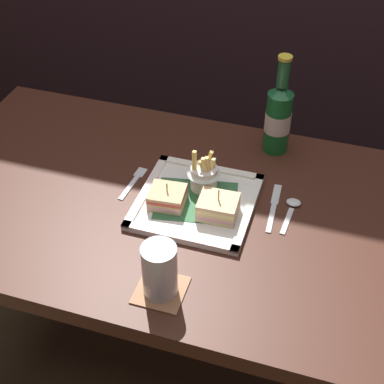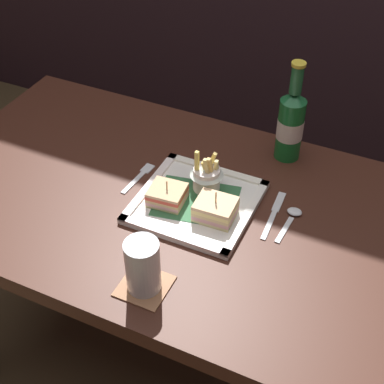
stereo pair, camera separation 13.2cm
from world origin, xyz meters
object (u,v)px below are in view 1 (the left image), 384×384
sandwich_half_left (167,197)px  knife (274,205)px  square_plate (196,202)px  dining_table (188,243)px  fries_cup (204,174)px  fork (134,181)px  spoon (292,207)px  water_glass (160,273)px  beer_bottle (278,116)px  sandwich_half_right (218,207)px

sandwich_half_left → knife: 0.25m
square_plate → sandwich_half_left: 0.07m
dining_table → knife: (0.20, 0.06, 0.13)m
fries_cup → fork: size_ratio=0.88×
dining_table → spoon: bearing=14.9°
spoon → water_glass: bearing=-123.2°
beer_bottle → sandwich_half_left: bearing=-123.0°
sandwich_half_right → knife: size_ratio=0.54×
water_glass → spoon: bearing=56.8°
square_plate → beer_bottle: bearing=63.6°
sandwich_half_left → fork: (-0.11, 0.06, -0.03)m
sandwich_half_left → fork: 0.13m
square_plate → beer_bottle: beer_bottle is taller
sandwich_half_left → spoon: sandwich_half_left is taller
sandwich_half_left → sandwich_half_right: sandwich_half_right is taller
beer_bottle → water_glass: beer_bottle is taller
dining_table → sandwich_half_right: 0.18m
square_plate → sandwich_half_right: 0.07m
dining_table → fork: fork is taller
water_glass → knife: water_glass is taller
dining_table → square_plate: 0.14m
dining_table → spoon: 0.28m
fries_cup → sandwich_half_left: bearing=-128.3°
water_glass → fork: (-0.18, 0.30, -0.05)m
sandwich_half_left → sandwich_half_right: (0.12, -0.00, 0.00)m
sandwich_half_left → water_glass: bearing=-73.9°
water_glass → fork: water_glass is taller
sandwich_half_left → fork: size_ratio=0.68×
fries_cup → fork: fries_cup is taller
dining_table → spoon: (0.24, 0.06, 0.14)m
sandwich_half_right → fork: sandwich_half_right is taller
square_plate → spoon: size_ratio=2.22×
dining_table → fork: size_ratio=10.37×
sandwich_half_right → beer_bottle: bearing=76.3°
water_glass → square_plate: bearing=91.8°
dining_table → fries_cup: (0.02, 0.06, 0.18)m
sandwich_half_right → water_glass: 0.25m
dining_table → sandwich_half_left: sandwich_half_left is taller
square_plate → sandwich_half_right: sandwich_half_right is taller
sandwich_half_right → fork: size_ratio=0.71×
square_plate → sandwich_half_right: size_ratio=2.96×
square_plate → knife: bearing=15.1°
sandwich_half_right → spoon: size_ratio=0.75×
beer_bottle → spoon: size_ratio=2.21×
water_glass → fork: size_ratio=0.93×
sandwich_half_right → fries_cup: fries_cup is taller
dining_table → sandwich_half_left: 0.17m
beer_bottle → knife: 0.25m
fork → sandwich_half_left: bearing=-29.4°
dining_table → sandwich_half_left: (-0.04, -0.02, 0.16)m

